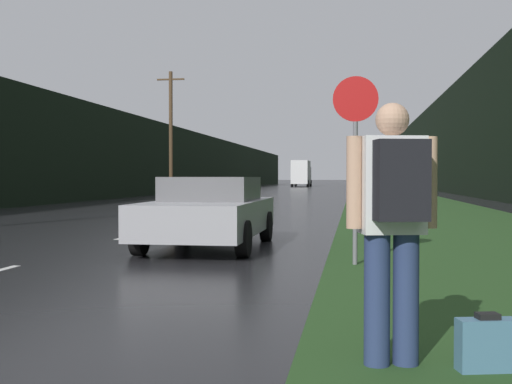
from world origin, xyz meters
The scene contains 11 objects.
grass_verge centered at (7.52, 40.00, 0.01)m, with size 6.00×240.00×0.02m, color #26471E.
lane_stripe_c centered at (0.00, 12.20, 0.00)m, with size 0.12×3.00×0.01m, color silver.
lane_stripe_d centered at (0.00, 19.20, 0.00)m, with size 0.12×3.00×0.01m, color silver.
treeline_far_side centered at (-10.52, 50.00, 2.74)m, with size 2.00×140.00×5.48m, color black.
treeline_near_side centered at (13.52, 50.00, 4.30)m, with size 2.00×140.00×8.60m, color black.
utility_pole_far centered at (-6.76, 37.90, 4.18)m, with size 1.80×0.24×8.10m.
stop_sign centered at (4.96, 7.46, 1.71)m, with size 0.67×0.07×2.80m.
hitchhiker_with_backpack centered at (5.21, 2.33, 1.04)m, with size 0.62×0.50×1.82m.
suitcase centered at (5.83, 2.31, 0.19)m, with size 0.42×0.24×0.41m.
car_passing_near centered at (2.26, 9.62, 0.67)m, with size 1.98×4.40×1.32m.
delivery_truck centered at (-2.26, 85.92, 1.87)m, with size 2.40×8.20×3.55m.
Camera 1 is at (4.94, -2.12, 1.31)m, focal length 45.00 mm.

